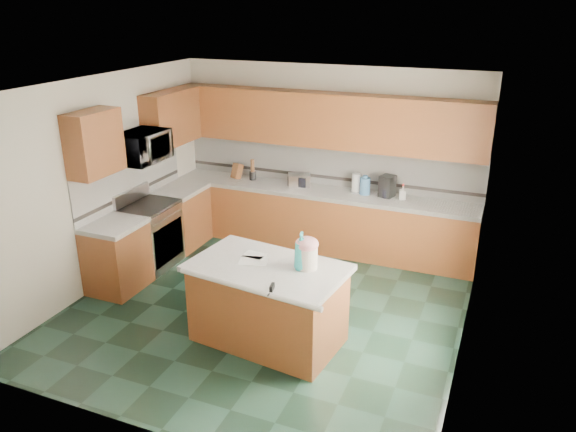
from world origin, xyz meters
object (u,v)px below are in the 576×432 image
at_px(island_base, 268,306).
at_px(coffee_maker, 387,186).
at_px(treat_jar, 307,258).
at_px(knife_block, 237,171).
at_px(island_top, 268,268).
at_px(soap_bottle_island, 301,251).
at_px(toaster_oven, 299,180).

xyz_separation_m(island_base, coffee_maker, (0.67, 2.68, 0.65)).
bearing_deg(treat_jar, knife_block, 145.99).
bearing_deg(island_top, treat_jar, 21.82).
xyz_separation_m(soap_bottle_island, knife_block, (-2.08, 2.59, -0.09)).
xyz_separation_m(island_top, treat_jar, (0.40, 0.11, 0.15)).
height_order(toaster_oven, coffee_maker, coffee_maker).
distance_m(toaster_oven, coffee_maker, 1.33).
distance_m(island_top, treat_jar, 0.44).
distance_m(island_base, treat_jar, 0.74).
bearing_deg(treat_jar, island_base, -149.13).
bearing_deg(treat_jar, soap_bottle_island, -115.89).
bearing_deg(treat_jar, coffee_maker, 100.44).
relative_size(island_top, soap_bottle_island, 3.99).
relative_size(knife_block, toaster_oven, 0.74).
bearing_deg(island_top, soap_bottle_island, 16.48).
height_order(island_base, coffee_maker, coffee_maker).
distance_m(island_top, toaster_oven, 2.74).
relative_size(knife_block, coffee_maker, 0.77).
bearing_deg(island_top, island_base, 0.00).
distance_m(island_base, knife_block, 3.22).
bearing_deg(soap_bottle_island, treat_jar, 35.62).
bearing_deg(toaster_oven, knife_block, 156.69).
xyz_separation_m(island_base, soap_bottle_island, (0.36, 0.06, 0.70)).
distance_m(soap_bottle_island, coffee_maker, 2.64).
height_order(island_top, soap_bottle_island, soap_bottle_island).
relative_size(island_base, knife_block, 6.46).
bearing_deg(treat_jar, island_top, -149.13).
bearing_deg(coffee_maker, island_base, -88.20).
height_order(island_base, soap_bottle_island, soap_bottle_island).
bearing_deg(island_base, treat_jar, 21.82).
xyz_separation_m(knife_block, coffee_maker, (2.38, 0.03, 0.04)).
distance_m(soap_bottle_island, knife_block, 3.32).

